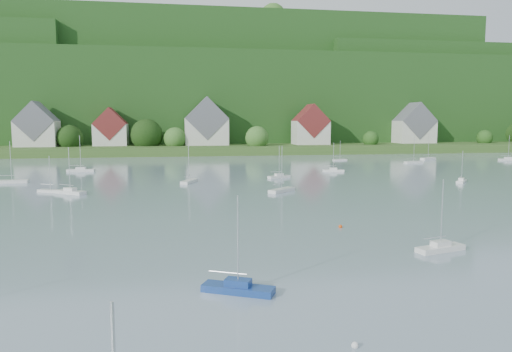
# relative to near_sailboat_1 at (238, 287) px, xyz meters

# --- Properties ---
(far_shore_strip) EXTENTS (600.00, 60.00, 3.00)m
(far_shore_strip) POSITION_rel_near_sailboat_1_xyz_m (2.63, 163.47, 1.09)
(far_shore_strip) COLOR #355921
(far_shore_strip) RESTS_ON ground
(forested_ridge) EXTENTS (620.00, 181.22, 69.89)m
(forested_ridge) POSITION_rel_near_sailboat_1_xyz_m (3.03, 232.04, 22.48)
(forested_ridge) COLOR #163D13
(forested_ridge) RESTS_ON ground
(village_building_0) EXTENTS (14.00, 10.40, 16.00)m
(village_building_0) POSITION_rel_near_sailboat_1_xyz_m (-52.37, 150.47, 9.10)
(village_building_0) COLOR beige
(village_building_0) RESTS_ON far_shore_strip
(village_building_1) EXTENTS (12.00, 9.36, 14.00)m
(village_building_1) POSITION_rel_near_sailboat_1_xyz_m (-27.37, 152.47, 8.34)
(village_building_1) COLOR beige
(village_building_1) RESTS_ON far_shore_strip
(village_building_2) EXTENTS (16.00, 11.44, 18.00)m
(village_building_2) POSITION_rel_near_sailboat_1_xyz_m (7.63, 151.47, 9.86)
(village_building_2) COLOR beige
(village_building_2) RESTS_ON far_shore_strip
(village_building_3) EXTENTS (13.00, 10.40, 15.50)m
(village_building_3) POSITION_rel_near_sailboat_1_xyz_m (47.63, 149.47, 9.02)
(village_building_3) COLOR beige
(village_building_3) RESTS_ON far_shore_strip
(village_building_4) EXTENTS (15.00, 10.40, 16.50)m
(village_building_4) POSITION_rel_near_sailboat_1_xyz_m (92.63, 153.47, 9.18)
(village_building_4) COLOR beige
(village_building_4) RESTS_ON far_shore_strip
(near_sailboat_1) EXTENTS (5.40, 3.66, 7.13)m
(near_sailboat_1) POSITION_rel_near_sailboat_1_xyz_m (0.00, 0.00, 0.00)
(near_sailboat_1) COLOR navy
(near_sailboat_1) RESTS_ON ground
(near_sailboat_3) EXTENTS (5.30, 2.75, 6.89)m
(near_sailboat_3) POSITION_rel_near_sailboat_1_xyz_m (20.50, 8.00, -0.01)
(near_sailboat_3) COLOR silver
(near_sailboat_3) RESTS_ON ground
(mooring_buoy_1) EXTENTS (0.42, 0.42, 0.42)m
(mooring_buoy_1) POSITION_rel_near_sailboat_1_xyz_m (5.25, -9.58, -0.41)
(mooring_buoy_1) COLOR silver
(mooring_buoy_1) RESTS_ON ground
(mooring_buoy_2) EXTENTS (0.46, 0.46, 0.46)m
(mooring_buoy_2) POSITION_rel_near_sailboat_1_xyz_m (14.50, 19.34, -0.41)
(mooring_buoy_2) COLOR #CF440E
(mooring_buoy_2) RESTS_ON ground
(far_sailboat_cluster) EXTENTS (190.83, 69.39, 8.71)m
(far_sailboat_cluster) POSITION_rel_near_sailboat_1_xyz_m (14.87, 78.87, -0.04)
(far_sailboat_cluster) COLOR silver
(far_sailboat_cluster) RESTS_ON ground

